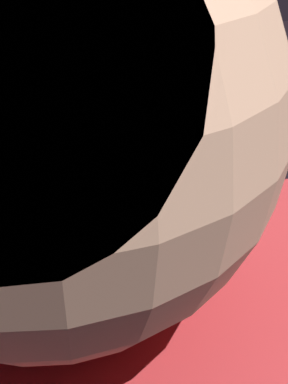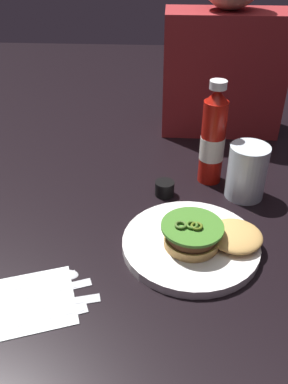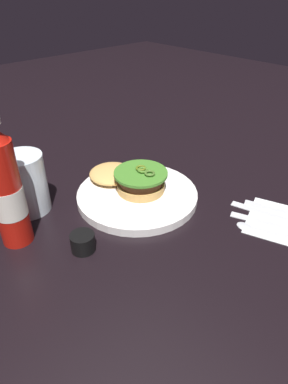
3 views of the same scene
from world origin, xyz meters
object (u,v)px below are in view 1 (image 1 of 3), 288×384
at_px(fork_utensil, 222,155).
at_px(butter_knife, 226,160).
at_px(ketchup_bottle, 107,260).
at_px(burger_sandwich, 102,198).
at_px(spoon_utensil, 243,172).
at_px(dinner_plate, 121,212).
at_px(napkin, 240,162).
at_px(condiment_cup, 177,271).
at_px(steak_knife, 235,166).
at_px(water_glass, 45,266).

bearing_deg(fork_utensil, butter_knife, 91.10).
relative_size(ketchup_bottle, butter_knife, 1.15).
xyz_separation_m(burger_sandwich, spoon_utensil, (-0.30, -0.10, -0.03)).
bearing_deg(dinner_plate, ketchup_bottle, 78.15).
bearing_deg(butter_knife, napkin, 169.70).
bearing_deg(condiment_cup, fork_utensil, -117.65).
bearing_deg(burger_sandwich, ketchup_bottle, 85.03).
xyz_separation_m(butter_knife, spoon_utensil, (-0.02, 0.06, 0.00)).
bearing_deg(napkin, dinner_plate, 29.33).
relative_size(steak_knife, spoon_utensil, 1.11).
distance_m(condiment_cup, butter_knife, 0.40).
bearing_deg(burger_sandwich, fork_utensil, -146.80).
bearing_deg(butter_knife, ketchup_bottle, 54.12).
relative_size(condiment_cup, spoon_utensil, 0.26).
height_order(steak_knife, spoon_utensil, same).
xyz_separation_m(napkin, spoon_utensil, (0.01, 0.05, 0.00)).
bearing_deg(butter_knife, burger_sandwich, 29.33).
xyz_separation_m(water_glass, steak_knife, (-0.39, -0.33, -0.06)).
xyz_separation_m(butter_knife, steak_knife, (-0.01, 0.03, 0.00)).
distance_m(ketchup_bottle, spoon_utensil, 0.50).
bearing_deg(steak_knife, condiment_cup, 57.01).
distance_m(napkin, spoon_utensil, 0.05).
bearing_deg(fork_utensil, water_glass, 45.22).
relative_size(water_glass, condiment_cup, 2.82).
height_order(condiment_cup, butter_knife, condiment_cup).
distance_m(ketchup_bottle, butter_knife, 0.53).
height_order(water_glass, fork_utensil, water_glass).
xyz_separation_m(burger_sandwich, water_glass, (0.10, 0.20, 0.03)).
xyz_separation_m(condiment_cup, butter_knife, (-0.19, -0.35, -0.01)).
bearing_deg(butter_knife, dinner_plate, 33.18).
bearing_deg(water_glass, napkin, -139.50).
height_order(butter_knife, steak_knife, same).
bearing_deg(ketchup_bottle, spoon_utensil, -131.45).
height_order(burger_sandwich, fork_utensil, burger_sandwich).
bearing_deg(condiment_cup, napkin, -123.59).
distance_m(water_glass, steak_knife, 0.51).
bearing_deg(ketchup_bottle, condiment_cup, -145.87).
height_order(dinner_plate, fork_utensil, dinner_plate).
distance_m(ketchup_bottle, napkin, 0.54).
bearing_deg(spoon_utensil, dinner_plate, 21.88).
bearing_deg(condiment_cup, burger_sandwich, -65.69).
bearing_deg(steak_knife, dinner_plate, 27.41).
relative_size(fork_utensil, spoon_utensil, 1.06).
height_order(fork_utensil, steak_knife, same).
xyz_separation_m(ketchup_bottle, fork_utensil, (-0.30, -0.44, -0.11)).
bearing_deg(fork_utensil, napkin, 135.10).
bearing_deg(water_glass, steak_knife, -139.97).
xyz_separation_m(dinner_plate, steak_knife, (-0.26, -0.13, -0.00)).
relative_size(dinner_plate, condiment_cup, 5.94).
height_order(condiment_cup, steak_knife, condiment_cup).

